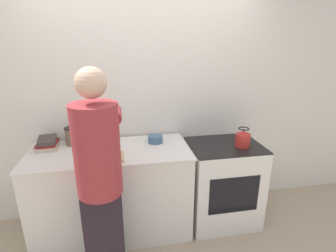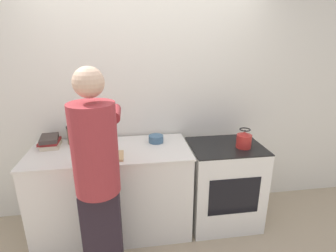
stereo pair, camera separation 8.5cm
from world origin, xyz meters
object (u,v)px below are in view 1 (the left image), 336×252
object	(u,v)px
oven	(222,183)
canister_jar	(72,136)
person	(100,175)
cutting_board	(106,158)
kettle	(243,139)
bowl_prep	(97,140)
knife	(101,156)

from	to	relation	value
oven	canister_jar	size ratio (longest dim) A/B	4.94
person	cutting_board	size ratio (longest dim) A/B	5.56
kettle	bowl_prep	size ratio (longest dim) A/B	1.17
cutting_board	knife	xyz separation A→B (m)	(-0.04, 0.02, 0.01)
cutting_board	oven	bearing A→B (deg)	6.55
oven	knife	distance (m)	1.35
person	bowl_prep	distance (m)	0.78
bowl_prep	canister_jar	world-z (taller)	canister_jar
cutting_board	canister_jar	size ratio (longest dim) A/B	1.74
kettle	canister_jar	xyz separation A→B (m)	(-1.70, 0.34, 0.02)
cutting_board	bowl_prep	distance (m)	0.39
canister_jar	person	bearing A→B (deg)	-68.81
cutting_board	bowl_prep	size ratio (longest dim) A/B	1.90
cutting_board	knife	distance (m)	0.05
oven	canister_jar	distance (m)	1.67
cutting_board	bowl_prep	world-z (taller)	bowl_prep
oven	person	size ratio (longest dim) A/B	0.51
cutting_board	kettle	size ratio (longest dim) A/B	1.62
cutting_board	knife	size ratio (longest dim) A/B	1.29
knife	kettle	bearing A→B (deg)	-7.04
cutting_board	canister_jar	xyz separation A→B (m)	(-0.34, 0.41, 0.08)
cutting_board	canister_jar	bearing A→B (deg)	129.91
person	kettle	world-z (taller)	person
person	knife	world-z (taller)	person
oven	cutting_board	xyz separation A→B (m)	(-1.21, -0.14, 0.48)
kettle	bowl_prep	distance (m)	1.49
person	canister_jar	distance (m)	0.86
canister_jar	kettle	bearing A→B (deg)	-11.42
knife	bowl_prep	size ratio (longest dim) A/B	1.47
oven	cutting_board	size ratio (longest dim) A/B	2.84
knife	canister_jar	xyz separation A→B (m)	(-0.30, 0.39, 0.07)
oven	knife	bearing A→B (deg)	-174.64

